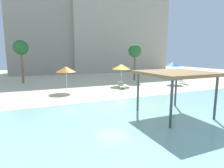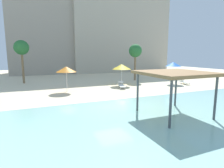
{
  "view_description": "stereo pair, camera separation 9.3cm",
  "coord_description": "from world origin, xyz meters",
  "px_view_note": "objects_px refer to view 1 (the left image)",
  "views": [
    {
      "loc": [
        -5.25,
        -12.11,
        3.75
      ],
      "look_at": [
        0.78,
        2.0,
        1.3
      ],
      "focal_mm": 29.25,
      "sensor_mm": 36.0,
      "label": 1
    },
    {
      "loc": [
        -5.16,
        -12.14,
        3.75
      ],
      "look_at": [
        0.78,
        2.0,
        1.3
      ],
      "focal_mm": 29.25,
      "sensor_mm": 36.0,
      "label": 2
    }
  ],
  "objects_px": {
    "beach_umbrella_orange_0": "(66,69)",
    "palm_tree_0": "(21,48)",
    "beach_umbrella_blue_1": "(173,64)",
    "lounge_chair_0": "(121,85)",
    "beach_umbrella_yellow_2": "(121,67)",
    "palm_tree_2": "(135,51)",
    "lounge_chair_2": "(184,81)",
    "shade_pavilion": "(175,75)"
  },
  "relations": [
    {
      "from": "shade_pavilion",
      "to": "palm_tree_2",
      "type": "bearing_deg",
      "value": 68.62
    },
    {
      "from": "beach_umbrella_yellow_2",
      "to": "beach_umbrella_orange_0",
      "type": "bearing_deg",
      "value": -169.08
    },
    {
      "from": "palm_tree_0",
      "to": "lounge_chair_2",
      "type": "bearing_deg",
      "value": -24.2
    },
    {
      "from": "beach_umbrella_orange_0",
      "to": "lounge_chair_0",
      "type": "relative_size",
      "value": 1.3
    },
    {
      "from": "beach_umbrella_blue_1",
      "to": "lounge_chair_0",
      "type": "distance_m",
      "value": 8.13
    },
    {
      "from": "beach_umbrella_yellow_2",
      "to": "palm_tree_0",
      "type": "relative_size",
      "value": 0.46
    },
    {
      "from": "beach_umbrella_blue_1",
      "to": "palm_tree_0",
      "type": "bearing_deg",
      "value": 157.13
    },
    {
      "from": "shade_pavilion",
      "to": "beach_umbrella_blue_1",
      "type": "xyz_separation_m",
      "value": [
        9.02,
        10.44,
        -0.03
      ]
    },
    {
      "from": "shade_pavilion",
      "to": "palm_tree_2",
      "type": "distance_m",
      "value": 16.15
    },
    {
      "from": "shade_pavilion",
      "to": "palm_tree_0",
      "type": "bearing_deg",
      "value": 117.11
    },
    {
      "from": "beach_umbrella_orange_0",
      "to": "lounge_chair_0",
      "type": "bearing_deg",
      "value": -4.22
    },
    {
      "from": "palm_tree_2",
      "to": "lounge_chair_2",
      "type": "bearing_deg",
      "value": -52.4
    },
    {
      "from": "beach_umbrella_orange_0",
      "to": "palm_tree_0",
      "type": "bearing_deg",
      "value": 119.66
    },
    {
      "from": "beach_umbrella_orange_0",
      "to": "shade_pavilion",
      "type": "bearing_deg",
      "value": -64.88
    },
    {
      "from": "beach_umbrella_orange_0",
      "to": "palm_tree_2",
      "type": "height_order",
      "value": "palm_tree_2"
    },
    {
      "from": "shade_pavilion",
      "to": "palm_tree_2",
      "type": "height_order",
      "value": "palm_tree_2"
    },
    {
      "from": "lounge_chair_0",
      "to": "lounge_chair_2",
      "type": "distance_m",
      "value": 8.89
    },
    {
      "from": "beach_umbrella_orange_0",
      "to": "palm_tree_0",
      "type": "height_order",
      "value": "palm_tree_0"
    },
    {
      "from": "lounge_chair_0",
      "to": "palm_tree_0",
      "type": "height_order",
      "value": "palm_tree_0"
    },
    {
      "from": "lounge_chair_0",
      "to": "palm_tree_0",
      "type": "distance_m",
      "value": 14.02
    },
    {
      "from": "beach_umbrella_yellow_2",
      "to": "lounge_chair_2",
      "type": "distance_m",
      "value": 8.56
    },
    {
      "from": "palm_tree_0",
      "to": "beach_umbrella_orange_0",
      "type": "bearing_deg",
      "value": -60.34
    },
    {
      "from": "beach_umbrella_blue_1",
      "to": "palm_tree_0",
      "type": "distance_m",
      "value": 19.99
    },
    {
      "from": "shade_pavilion",
      "to": "beach_umbrella_yellow_2",
      "type": "distance_m",
      "value": 11.91
    },
    {
      "from": "beach_umbrella_blue_1",
      "to": "palm_tree_2",
      "type": "distance_m",
      "value": 5.78
    },
    {
      "from": "shade_pavilion",
      "to": "palm_tree_0",
      "type": "xyz_separation_m",
      "value": [
        -9.3,
        18.16,
        2.02
      ]
    },
    {
      "from": "lounge_chair_0",
      "to": "lounge_chair_2",
      "type": "relative_size",
      "value": 1.0
    },
    {
      "from": "lounge_chair_2",
      "to": "palm_tree_2",
      "type": "distance_m",
      "value": 7.98
    },
    {
      "from": "lounge_chair_2",
      "to": "beach_umbrella_blue_1",
      "type": "bearing_deg",
      "value": -118.33
    },
    {
      "from": "palm_tree_0",
      "to": "shade_pavilion",
      "type": "bearing_deg",
      "value": -62.89
    },
    {
      "from": "beach_umbrella_orange_0",
      "to": "beach_umbrella_blue_1",
      "type": "distance_m",
      "value": 13.89
    },
    {
      "from": "beach_umbrella_orange_0",
      "to": "beach_umbrella_blue_1",
      "type": "xyz_separation_m",
      "value": [
        13.89,
        0.06,
        0.25
      ]
    },
    {
      "from": "shade_pavilion",
      "to": "lounge_chair_2",
      "type": "distance_m",
      "value": 14.01
    },
    {
      "from": "beach_umbrella_yellow_2",
      "to": "palm_tree_2",
      "type": "relative_size",
      "value": 0.5
    },
    {
      "from": "lounge_chair_0",
      "to": "palm_tree_0",
      "type": "relative_size",
      "value": 0.35
    },
    {
      "from": "palm_tree_2",
      "to": "shade_pavilion",
      "type": "bearing_deg",
      "value": -111.38
    },
    {
      "from": "beach_umbrella_yellow_2",
      "to": "palm_tree_0",
      "type": "height_order",
      "value": "palm_tree_0"
    },
    {
      "from": "beach_umbrella_orange_0",
      "to": "beach_umbrella_yellow_2",
      "type": "distance_m",
      "value": 7.08
    },
    {
      "from": "shade_pavilion",
      "to": "beach_umbrella_blue_1",
      "type": "distance_m",
      "value": 13.8
    },
    {
      "from": "beach_umbrella_orange_0",
      "to": "beach_umbrella_blue_1",
      "type": "height_order",
      "value": "beach_umbrella_blue_1"
    },
    {
      "from": "beach_umbrella_blue_1",
      "to": "lounge_chair_0",
      "type": "xyz_separation_m",
      "value": [
        -7.81,
        -0.51,
        -2.21
      ]
    },
    {
      "from": "lounge_chair_2",
      "to": "beach_umbrella_orange_0",
      "type": "bearing_deg",
      "value": -79.27
    }
  ]
}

